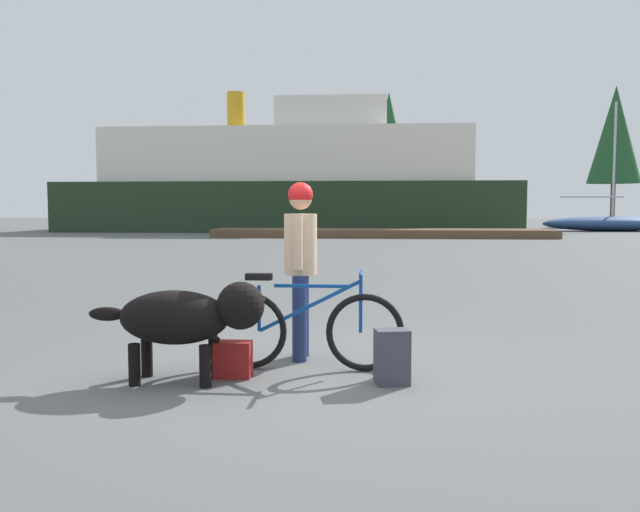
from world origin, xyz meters
TOP-DOWN VIEW (x-y plane):
  - ground_plane at (0.00, 0.00)m, footprint 160.00×160.00m
  - bicycle at (0.03, 0.07)m, footprint 1.78×0.44m
  - person_cyclist at (-0.06, 0.51)m, footprint 0.32×0.53m
  - dog at (-0.92, -0.42)m, footprint 1.53×0.54m
  - backpack at (0.81, -0.34)m, footprint 0.32×0.25m
  - handbag_pannier at (-0.57, -0.24)m, footprint 0.32×0.18m
  - dock_pier at (0.98, 26.17)m, footprint 16.47×2.85m
  - ferry_boat at (-4.58, 34.32)m, footprint 27.23×7.55m
  - sailboat_moored at (15.10, 35.29)m, footprint 8.34×2.33m
  - pine_tree_far_left at (-7.10, 50.14)m, footprint 2.91×2.91m
  - pine_tree_center at (1.70, 47.65)m, footprint 3.66×3.66m
  - pine_tree_far_right at (19.42, 47.62)m, footprint 4.03×4.03m
  - pine_tree_mid_back at (-7.35, 54.47)m, footprint 3.91×3.91m

SIDE VIEW (x-z plane):
  - ground_plane at x=0.00m, z-range 0.00..0.00m
  - handbag_pannier at x=-0.57m, z-range 0.00..0.32m
  - dock_pier at x=0.98m, z-range 0.00..0.40m
  - backpack at x=0.81m, z-range 0.00..0.47m
  - bicycle at x=0.03m, z-range -0.07..0.84m
  - sailboat_moored at x=15.10m, z-range -3.42..4.39m
  - dog at x=-0.92m, z-range 0.13..0.99m
  - person_cyclist at x=-0.06m, z-range 0.18..1.91m
  - ferry_boat at x=-4.58m, z-range -1.28..7.25m
  - pine_tree_far_left at x=-7.10m, z-range 1.28..11.87m
  - pine_tree_center at x=1.70m, z-range 1.46..12.17m
  - pine_tree_mid_back at x=-7.35m, z-range 1.09..12.99m
  - pine_tree_far_right at x=19.42m, z-range 1.66..12.63m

